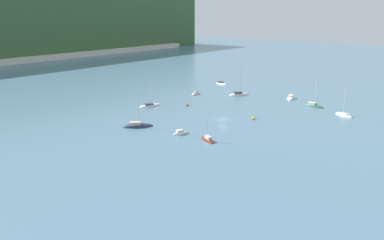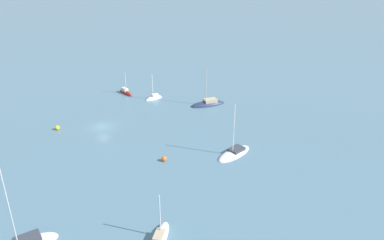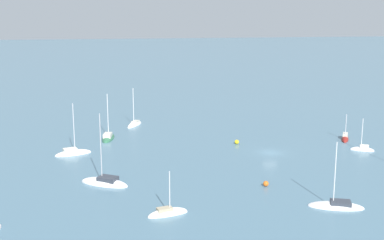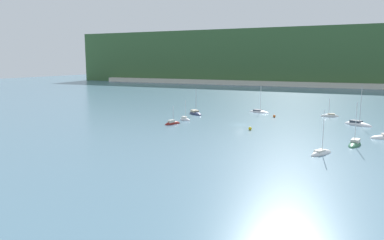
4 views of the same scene
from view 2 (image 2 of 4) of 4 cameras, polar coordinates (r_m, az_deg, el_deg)
ground_plane at (r=76.84m, az=-13.50°, el=-1.03°), size 600.00×600.00×0.00m
sailboat_2 at (r=94.01m, az=-10.06°, el=4.09°), size 3.51×5.49×6.19m
sailboat_4 at (r=65.29m, az=6.44°, el=-5.13°), size 8.25×4.90×10.19m
sailboat_5 at (r=89.48m, az=-5.83°, el=3.30°), size 4.72×3.09×6.97m
sailboat_6 at (r=47.99m, az=-4.88°, el=-17.48°), size 5.96×3.06×7.05m
sailboat_7 at (r=85.56m, az=2.44°, el=2.40°), size 7.92×7.51×9.85m
mooring_buoy_0 at (r=77.98m, az=-19.83°, el=-1.11°), size 0.87×0.87×0.87m
mooring_buoy_1 at (r=62.87m, az=-4.30°, el=-5.90°), size 0.86×0.86×0.86m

